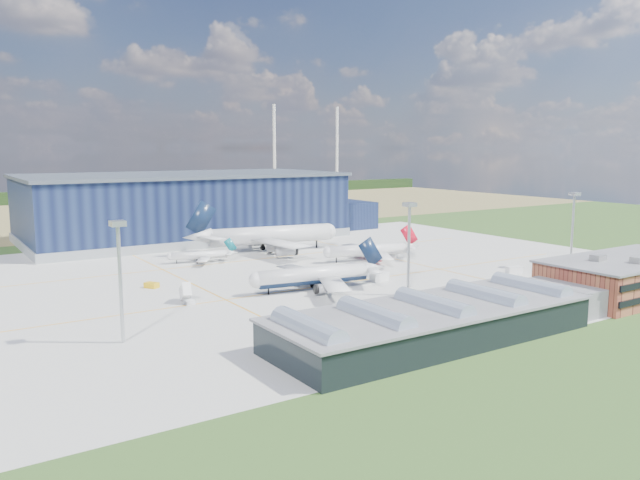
{
  "coord_description": "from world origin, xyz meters",
  "views": [
    {
      "loc": [
        -90.64,
        -144.29,
        36.07
      ],
      "look_at": [
        8.42,
        7.41,
        9.31
      ],
      "focal_mm": 35.0,
      "sensor_mm": 36.0,
      "label": 1
    }
  ],
  "objects": [
    {
      "name": "ground",
      "position": [
        0.0,
        0.0,
        0.0
      ],
      "size": [
        600.0,
        600.0,
        0.0
      ],
      "primitive_type": "plane",
      "color": "#2B491B",
      "rests_on": "ground"
    },
    {
      "name": "apron",
      "position": [
        0.0,
        10.0,
        0.03
      ],
      "size": [
        220.0,
        160.0,
        0.08
      ],
      "color": "#A8A8A3",
      "rests_on": "ground"
    },
    {
      "name": "farmland",
      "position": [
        0.0,
        220.0,
        0.0
      ],
      "size": [
        600.0,
        220.0,
        0.01
      ],
      "primitive_type": "cube",
      "color": "olive",
      "rests_on": "ground"
    },
    {
      "name": "treeline",
      "position": [
        0.0,
        300.0,
        4.0
      ],
      "size": [
        600.0,
        8.0,
        8.0
      ],
      "primitive_type": "cube",
      "color": "black",
      "rests_on": "ground"
    },
    {
      "name": "hangar",
      "position": [
        2.81,
        94.8,
        11.62
      ],
      "size": [
        145.0,
        62.0,
        26.1
      ],
      "color": "#101836",
      "rests_on": "ground"
    },
    {
      "name": "ops_building",
      "position": [
        55.01,
        -60.0,
        4.79
      ],
      "size": [
        46.0,
        23.0,
        10.9
      ],
      "color": "brown",
      "rests_on": "ground"
    },
    {
      "name": "glass_concourse",
      "position": [
        -6.45,
        -60.0,
        3.69
      ],
      "size": [
        78.0,
        23.0,
        8.6
      ],
      "color": "black",
      "rests_on": "ground"
    },
    {
      "name": "light_mast_west",
      "position": [
        -60.0,
        -30.0,
        15.43
      ],
      "size": [
        2.6,
        2.6,
        23.0
      ],
      "color": "#B5B8BC",
      "rests_on": "ground"
    },
    {
      "name": "light_mast_center",
      "position": [
        10.0,
        -30.0,
        15.43
      ],
      "size": [
        2.6,
        2.6,
        23.0
      ],
      "color": "#B5B8BC",
      "rests_on": "ground"
    },
    {
      "name": "light_mast_east",
      "position": [
        75.0,
        -30.0,
        15.43
      ],
      "size": [
        2.6,
        2.6,
        23.0
      ],
      "color": "#B5B8BC",
      "rests_on": "ground"
    },
    {
      "name": "airliner_navy",
      "position": [
        -7.01,
        -12.8,
        6.24
      ],
      "size": [
        43.49,
        42.79,
        12.47
      ],
      "primitive_type": null,
      "rotation": [
        0.0,
        0.0,
        2.99
      ],
      "color": "silver",
      "rests_on": "ground"
    },
    {
      "name": "airliner_red",
      "position": [
        30.27,
        13.01,
        5.55
      ],
      "size": [
        41.02,
        40.48,
        11.1
      ],
      "primitive_type": null,
      "rotation": [
        0.0,
        0.0,
        2.9
      ],
      "color": "silver",
      "rests_on": "ground"
    },
    {
      "name": "airliner_widebody",
      "position": [
        13.29,
        46.45,
        9.12
      ],
      "size": [
        64.19,
        63.19,
        18.24
      ],
      "primitive_type": null,
      "rotation": [
        0.0,
        0.0,
        -0.17
      ],
      "color": "silver",
      "rests_on": "ground"
    },
    {
      "name": "airliner_regional",
      "position": [
        -16.13,
        40.0,
        3.69
      ],
      "size": [
        27.81,
        27.47,
        7.38
      ],
      "primitive_type": null,
      "rotation": [
        0.0,
        0.0,
        2.86
      ],
      "color": "silver",
      "rests_on": "ground"
    },
    {
      "name": "gse_tug_a",
      "position": [
        -40.64,
        12.49,
        0.74
      ],
      "size": [
        3.72,
        4.16,
        1.48
      ],
      "primitive_type": "cube",
      "rotation": [
        0.0,
        0.0,
        0.56
      ],
      "color": "gold",
      "rests_on": "ground"
    },
    {
      "name": "gse_van_a",
      "position": [
        14.32,
        -13.31,
        1.19
      ],
      "size": [
        5.68,
        3.01,
        2.37
      ],
      "primitive_type": "cube",
      "rotation": [
        0.0,
        0.0,
        1.69
      ],
      "color": "silver",
      "rests_on": "ground"
    },
    {
      "name": "gse_cart_a",
      "position": [
        -1.55,
        -9.35,
        0.66
      ],
      "size": [
        2.61,
        3.39,
        1.32
      ],
      "primitive_type": "cube",
      "rotation": [
        0.0,
        0.0,
        0.21
      ],
      "color": "silver",
      "rests_on": "ground"
    },
    {
      "name": "gse_van_b",
      "position": [
        39.83,
        13.29,
        1.11
      ],
      "size": [
        4.08,
        5.32,
        2.22
      ],
      "primitive_type": "cube",
      "rotation": [
        0.0,
        0.0,
        0.44
      ],
      "color": "silver",
      "rests_on": "ground"
    },
    {
      "name": "gse_tug_c",
      "position": [
        46.84,
        62.0,
        0.77
      ],
      "size": [
        3.09,
        4.0,
        1.54
      ],
      "primitive_type": "cube",
      "rotation": [
        0.0,
        0.0,
        -0.28
      ],
      "color": "gold",
      "rests_on": "ground"
    },
    {
      "name": "gse_cart_b",
      "position": [
        34.54,
        12.49,
        0.61
      ],
      "size": [
        3.34,
        3.3,
        1.22
      ],
      "primitive_type": "cube",
      "rotation": [
        0.0,
        0.0,
        0.82
      ],
      "color": "silver",
      "rests_on": "ground"
    },
    {
      "name": "gse_van_c",
      "position": [
        53.05,
        -26.96,
        1.11
      ],
      "size": [
        5.01,
        3.29,
        2.21
      ],
      "primitive_type": "cube",
      "rotation": [
        0.0,
        0.0,
        1.32
      ],
      "color": "silver",
      "rests_on": "ground"
    },
    {
      "name": "airstair",
      "position": [
        -38.76,
        -6.68,
        1.59
      ],
      "size": [
        2.88,
        5.26,
        3.18
      ],
      "primitive_type": "cube",
      "rotation": [
        0.0,
        0.0,
        -0.19
      ],
      "color": "silver",
      "rests_on": "ground"
    },
    {
      "name": "car_a",
      "position": [
        60.9,
        -35.78,
        0.59
      ],
      "size": [
        3.55,
        1.66,
        1.18
      ],
      "primitive_type": "imported",
      "rotation": [
        0.0,
        0.0,
        1.65
      ],
      "color": "#99999E",
      "rests_on": "ground"
    },
    {
      "name": "car_b",
      "position": [
        9.96,
        -35.56,
        0.67
      ],
      "size": [
        4.3,
        2.47,
        1.34
      ],
      "primitive_type": "imported",
      "rotation": [
        0.0,
        0.0,
        1.85
      ],
      "color": "#99999E",
      "rests_on": "ground"
    }
  ]
}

